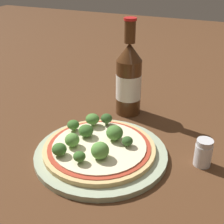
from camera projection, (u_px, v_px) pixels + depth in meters
ground_plane at (94, 152)px, 0.66m from camera, size 3.00×3.00×0.00m
plate at (101, 154)px, 0.64m from camera, size 0.27×0.27×0.01m
pizza at (99, 148)px, 0.64m from camera, size 0.23×0.23×0.01m
broccoli_floret_0 at (107, 118)px, 0.70m from camera, size 0.03×0.03×0.03m
broccoli_floret_1 at (115, 133)px, 0.64m from camera, size 0.04×0.04×0.03m
broccoli_floret_2 at (59, 149)px, 0.60m from camera, size 0.03×0.03×0.03m
broccoli_floret_3 at (79, 157)px, 0.58m from camera, size 0.02×0.02×0.02m
broccoli_floret_4 at (92, 119)px, 0.70m from camera, size 0.03×0.03×0.03m
broccoli_floret_5 at (127, 141)px, 0.63m from camera, size 0.02×0.02×0.02m
broccoli_floret_6 at (86, 131)px, 0.66m from camera, size 0.03×0.03×0.03m
broccoli_floret_7 at (73, 125)px, 0.68m from camera, size 0.03×0.03×0.02m
broccoli_floret_8 at (72, 140)px, 0.62m from camera, size 0.03×0.03×0.03m
broccoli_floret_9 at (100, 150)px, 0.59m from camera, size 0.03×0.03×0.03m
beer_bottle at (128, 79)px, 0.78m from camera, size 0.06×0.06×0.24m
pepper_shaker at (203, 153)px, 0.61m from camera, size 0.03×0.03×0.06m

